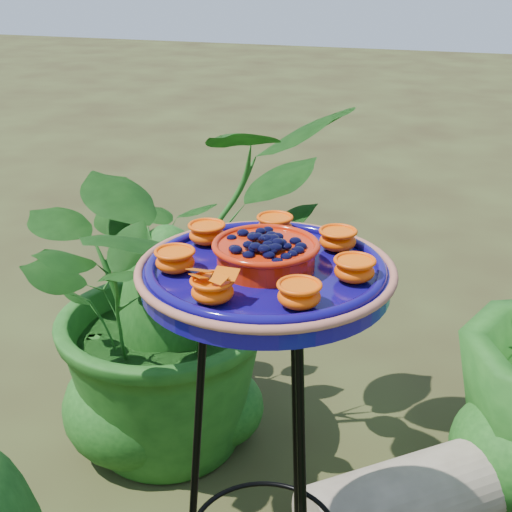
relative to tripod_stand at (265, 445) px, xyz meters
The scene contains 4 objects.
tripod_stand is the anchor object (origin of this frame).
feeder_dish 0.35m from the tripod_stand, 105.07° to the right, with size 0.48×0.48×0.10m.
driftwood_log 0.63m from the tripod_stand, 56.44° to the left, with size 0.20×0.20×0.61m, color tan.
shrub_back_left 0.74m from the tripod_stand, 128.31° to the left, with size 0.88×0.77×0.98m, color #154412.
Camera 1 is at (0.30, -1.07, 1.32)m, focal length 50.00 mm.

